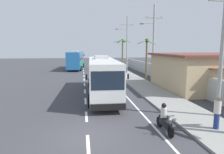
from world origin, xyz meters
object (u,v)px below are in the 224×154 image
at_px(pedestrian_far_walk, 126,72).
at_px(roadside_building, 221,71).
at_px(motorcycle_beside_bus, 164,120).
at_px(pedestrian_midwalk, 217,112).
at_px(utility_pole_nearest, 222,51).
at_px(utility_pole_mid, 153,42).
at_px(coach_bus_foreground, 102,75).
at_px(utility_pole_far, 127,42).
at_px(palm_third, 147,50).
at_px(palm_second, 123,47).
at_px(coach_bus_far_lane, 76,60).

height_order(pedestrian_far_walk, roadside_building, roadside_building).
bearing_deg(motorcycle_beside_bus, pedestrian_midwalk, -7.80).
bearing_deg(motorcycle_beside_bus, roadside_building, 42.93).
bearing_deg(utility_pole_nearest, utility_pole_mid, 87.95).
xyz_separation_m(coach_bus_foreground, pedestrian_midwalk, (5.22, -9.29, -0.86)).
bearing_deg(pedestrian_far_walk, utility_pole_far, 20.58).
xyz_separation_m(utility_pole_nearest, utility_pole_mid, (0.48, 13.42, 0.92)).
relative_size(motorcycle_beside_bus, palm_third, 0.34).
relative_size(coach_bus_foreground, palm_third, 2.09).
bearing_deg(roadside_building, utility_pole_far, 110.19).
bearing_deg(coach_bus_foreground, pedestrian_far_walk, 64.25).
relative_size(utility_pole_far, palm_second, 1.62).
distance_m(coach_bus_far_lane, utility_pole_nearest, 32.61).
height_order(coach_bus_far_lane, pedestrian_far_walk, coach_bus_far_lane).
bearing_deg(utility_pole_mid, coach_bus_far_lane, 120.57).
bearing_deg(coach_bus_far_lane, utility_pole_nearest, -72.29).
xyz_separation_m(utility_pole_mid, utility_pole_far, (-0.43, 13.42, 0.36)).
height_order(pedestrian_far_walk, palm_second, palm_second).
height_order(utility_pole_far, palm_second, utility_pole_far).
relative_size(coach_bus_far_lane, utility_pole_mid, 1.11).
relative_size(utility_pole_nearest, palm_second, 1.26).
relative_size(coach_bus_far_lane, pedestrian_midwalk, 6.26).
bearing_deg(utility_pole_mid, palm_second, 91.04).
height_order(motorcycle_beside_bus, utility_pole_nearest, utility_pole_nearest).
bearing_deg(pedestrian_midwalk, utility_pole_mid, 116.13).
xyz_separation_m(coach_bus_far_lane, pedestrian_midwalk, (8.44, -32.90, -0.99)).
bearing_deg(utility_pole_nearest, palm_second, 89.72).
xyz_separation_m(coach_bus_foreground, motorcycle_beside_bus, (2.44, -8.91, -1.28)).
distance_m(coach_bus_foreground, coach_bus_far_lane, 23.83).
distance_m(motorcycle_beside_bus, pedestrian_midwalk, 2.83).
bearing_deg(pedestrian_far_walk, palm_second, 24.06).
relative_size(pedestrian_midwalk, palm_third, 0.30).
relative_size(coach_bus_foreground, roadside_building, 0.87).
bearing_deg(motorcycle_beside_bus, coach_bus_far_lane, 99.88).
bearing_deg(pedestrian_midwalk, palm_second, 120.57).
bearing_deg(pedestrian_far_walk, utility_pole_mid, -99.36).
bearing_deg(utility_pole_far, motorcycle_beside_bus, -98.59).
height_order(pedestrian_midwalk, utility_pole_far, utility_pole_far).
bearing_deg(palm_second, palm_third, -88.75).
xyz_separation_m(utility_pole_far, roadside_building, (6.68, -18.17, -3.61)).
relative_size(motorcycle_beside_bus, utility_pole_far, 0.19).
relative_size(coach_bus_far_lane, utility_pole_nearest, 1.34).
height_order(palm_third, roadside_building, palm_third).
distance_m(pedestrian_far_walk, palm_third, 4.33).
height_order(coach_bus_far_lane, roadside_building, coach_bus_far_lane).
bearing_deg(pedestrian_far_walk, utility_pole_nearest, -137.66).
height_order(coach_bus_foreground, pedestrian_midwalk, coach_bus_foreground).
xyz_separation_m(pedestrian_midwalk, roadside_building, (8.19, 10.58, 0.89)).
relative_size(pedestrian_far_walk, palm_third, 0.30).
relative_size(pedestrian_far_walk, palm_second, 0.27).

